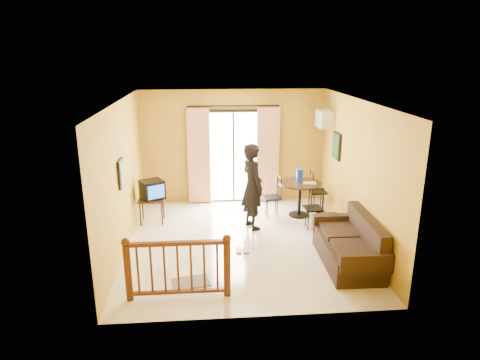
{
  "coord_description": "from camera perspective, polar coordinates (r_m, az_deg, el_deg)",
  "views": [
    {
      "loc": [
        -0.69,
        -7.78,
        3.68
      ],
      "look_at": [
        -0.03,
        0.2,
        1.25
      ],
      "focal_mm": 32.0,
      "sensor_mm": 36.0,
      "label": 1
    }
  ],
  "objects": [
    {
      "name": "ground",
      "position": [
        8.64,
        0.28,
        -8.31
      ],
      "size": [
        5.0,
        5.0,
        0.0
      ],
      "primitive_type": "plane",
      "color": "beige",
      "rests_on": "ground"
    },
    {
      "name": "balcony_door",
      "position": [
        10.54,
        -0.87,
        3.21
      ],
      "size": [
        2.25,
        0.14,
        2.46
      ],
      "color": "black",
      "rests_on": "ground"
    },
    {
      "name": "television",
      "position": [
        9.53,
        -11.62,
        -1.25
      ],
      "size": [
        0.61,
        0.59,
        0.41
      ],
      "rotation": [
        0.0,
        0.0,
        0.53
      ],
      "color": "black",
      "rests_on": "tv_table"
    },
    {
      "name": "tv_table",
      "position": [
        9.63,
        -11.71,
        -2.86
      ],
      "size": [
        0.56,
        0.47,
        0.56
      ],
      "color": "black",
      "rests_on": "ground"
    },
    {
      "name": "water_jug",
      "position": [
        9.82,
        7.95,
        0.61
      ],
      "size": [
        0.16,
        0.16,
        0.3
      ],
      "primitive_type": "cylinder",
      "color": "#133AB5",
      "rests_on": "dining_table"
    },
    {
      "name": "standing_person",
      "position": [
        9.03,
        1.64,
        -0.86
      ],
      "size": [
        0.66,
        0.79,
        1.85
      ],
      "primitive_type": "imported",
      "rotation": [
        0.0,
        0.0,
        1.94
      ],
      "color": "black",
      "rests_on": "ground"
    },
    {
      "name": "picture_left",
      "position": [
        8.02,
        -15.54,
        0.87
      ],
      "size": [
        0.05,
        0.42,
        0.52
      ],
      "color": "black",
      "rests_on": "room_shell"
    },
    {
      "name": "bowl",
      "position": [
        9.03,
        11.98,
        -4.77
      ],
      "size": [
        0.28,
        0.28,
        0.07
      ],
      "primitive_type": "imported",
      "rotation": [
        0.0,
        0.0,
        -0.41
      ],
      "color": "brown",
      "rests_on": "coffee_table"
    },
    {
      "name": "stair_balustrade",
      "position": [
        6.68,
        -8.3,
        -11.13
      ],
      "size": [
        1.63,
        0.13,
        1.04
      ],
      "color": "#471E0F",
      "rests_on": "ground"
    },
    {
      "name": "room_shell",
      "position": [
        8.06,
        0.3,
        2.7
      ],
      "size": [
        5.0,
        5.0,
        5.0
      ],
      "color": "white",
      "rests_on": "ground"
    },
    {
      "name": "dining_chairs",
      "position": [
        9.97,
        8.0,
        -4.93
      ],
      "size": [
        1.59,
        1.52,
        0.95
      ],
      "color": "black",
      "rests_on": "ground"
    },
    {
      "name": "coffee_table",
      "position": [
        9.02,
        12.06,
        -5.88
      ],
      "size": [
        0.46,
        0.83,
        0.37
      ],
      "color": "black",
      "rests_on": "ground"
    },
    {
      "name": "botanical_print",
      "position": [
        9.75,
        12.73,
        4.47
      ],
      "size": [
        0.05,
        0.5,
        0.6
      ],
      "color": "black",
      "rests_on": "room_shell"
    },
    {
      "name": "sofa",
      "position": [
        7.95,
        14.58,
        -8.59
      ],
      "size": [
        0.9,
        1.87,
        0.89
      ],
      "rotation": [
        0.0,
        0.0,
        -0.02
      ],
      "color": "black",
      "rests_on": "ground"
    },
    {
      "name": "air_conditioner",
      "position": [
        10.24,
        11.18,
        7.99
      ],
      "size": [
        0.31,
        0.6,
        0.4
      ],
      "color": "silver",
      "rests_on": "room_shell"
    },
    {
      "name": "dining_table",
      "position": [
        9.86,
        7.99,
        -1.22
      ],
      "size": [
        0.97,
        0.97,
        0.8
      ],
      "color": "black",
      "rests_on": "ground"
    },
    {
      "name": "sandals",
      "position": [
        8.27,
        0.33,
        -9.39
      ],
      "size": [
        0.25,
        0.25,
        0.03
      ],
      "color": "brown",
      "rests_on": "ground"
    },
    {
      "name": "doormat",
      "position": [
        7.3,
        -6.56,
        -13.39
      ],
      "size": [
        0.67,
        0.51,
        0.02
      ],
      "primitive_type": "cube",
      "rotation": [
        0.0,
        0.0,
        0.2
      ],
      "color": "#60584D",
      "rests_on": "ground"
    },
    {
      "name": "serving_tray",
      "position": [
        9.76,
        9.25,
        -0.39
      ],
      "size": [
        0.31,
        0.22,
        0.02
      ],
      "primitive_type": "cube",
      "rotation": [
        0.0,
        0.0,
        -0.16
      ],
      "color": "beige",
      "rests_on": "dining_table"
    }
  ]
}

